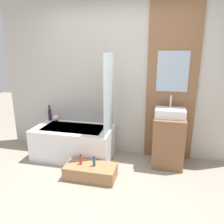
# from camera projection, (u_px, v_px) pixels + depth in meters

# --- Properties ---
(ground_plane) EXTENTS (12.00, 12.00, 0.00)m
(ground_plane) POSITION_uv_depth(u_px,v_px,m) (92.00, 208.00, 2.53)
(ground_plane) COLOR gray
(wall_tiled_back) EXTENTS (4.20, 0.06, 2.60)m
(wall_tiled_back) POSITION_uv_depth(u_px,v_px,m) (120.00, 79.00, 3.65)
(wall_tiled_back) COLOR #B7B2A8
(wall_tiled_back) RESTS_ON ground_plane
(wall_wood_accent) EXTENTS (0.77, 0.04, 2.60)m
(wall_wood_accent) POSITION_uv_depth(u_px,v_px,m) (172.00, 81.00, 3.42)
(wall_wood_accent) COLOR brown
(wall_wood_accent) RESTS_ON ground_plane
(bathtub) EXTENTS (1.30, 0.71, 0.52)m
(bathtub) POSITION_uv_depth(u_px,v_px,m) (74.00, 142.00, 3.71)
(bathtub) COLOR white
(bathtub) RESTS_ON ground_plane
(glass_shower_screen) EXTENTS (0.01, 0.56, 1.21)m
(glass_shower_screen) POSITION_uv_depth(u_px,v_px,m) (108.00, 94.00, 3.28)
(glass_shower_screen) COLOR silver
(glass_shower_screen) RESTS_ON bathtub
(wooden_step_bench) EXTENTS (0.73, 0.36, 0.19)m
(wooden_step_bench) POSITION_uv_depth(u_px,v_px,m) (91.00, 171.00, 3.12)
(wooden_step_bench) COLOR #997047
(wooden_step_bench) RESTS_ON ground_plane
(vanity_cabinet) EXTENTS (0.47, 0.49, 0.79)m
(vanity_cabinet) POSITION_uv_depth(u_px,v_px,m) (168.00, 141.00, 3.42)
(vanity_cabinet) COLOR brown
(vanity_cabinet) RESTS_ON ground_plane
(sink) EXTENTS (0.45, 0.31, 0.32)m
(sink) POSITION_uv_depth(u_px,v_px,m) (170.00, 113.00, 3.29)
(sink) COLOR white
(sink) RESTS_ON vanity_cabinet
(vase_tall_dark) EXTENTS (0.06, 0.06, 0.28)m
(vase_tall_dark) POSITION_uv_depth(u_px,v_px,m) (50.00, 114.00, 3.99)
(vase_tall_dark) COLOR #2D1E33
(vase_tall_dark) RESTS_ON bathtub
(vase_round_light) EXTENTS (0.12, 0.12, 0.12)m
(vase_round_light) POSITION_uv_depth(u_px,v_px,m) (56.00, 118.00, 3.95)
(vase_round_light) COLOR silver
(vase_round_light) RESTS_ON bathtub
(bottle_soap_primary) EXTENTS (0.04, 0.04, 0.15)m
(bottle_soap_primary) POSITION_uv_depth(u_px,v_px,m) (81.00, 160.00, 3.11)
(bottle_soap_primary) COLOR red
(bottle_soap_primary) RESTS_ON wooden_step_bench
(bottle_soap_secondary) EXTENTS (0.04, 0.04, 0.15)m
(bottle_soap_secondary) POSITION_uv_depth(u_px,v_px,m) (94.00, 162.00, 3.07)
(bottle_soap_secondary) COLOR #2D567A
(bottle_soap_secondary) RESTS_ON wooden_step_bench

